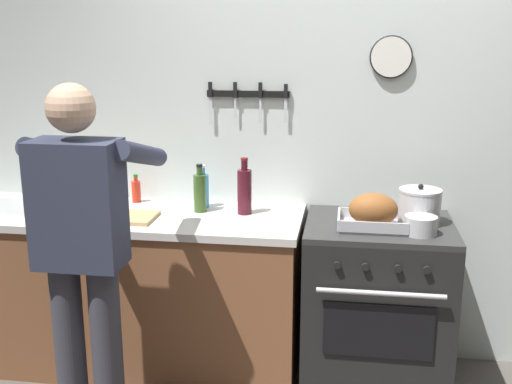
{
  "coord_description": "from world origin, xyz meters",
  "views": [
    {
      "loc": [
        0.04,
        -2.17,
        1.87
      ],
      "look_at": [
        -0.41,
        0.85,
        1.08
      ],
      "focal_mm": 44.04,
      "sensor_mm": 36.0,
      "label": 1
    }
  ],
  "objects_px": {
    "bottle_hot_sauce": "(136,191)",
    "bottle_dish_soap": "(203,190)",
    "saucepan": "(421,225)",
    "bottle_wine_red": "(244,191)",
    "stove": "(376,304)",
    "person_cook": "(83,244)",
    "roasting_pan": "(373,212)",
    "stock_pot": "(419,206)",
    "bottle_olive_oil": "(200,192)",
    "cutting_board": "(121,217)"
  },
  "relations": [
    {
      "from": "person_cook",
      "to": "saucepan",
      "type": "relative_size",
      "value": 10.56
    },
    {
      "from": "stove",
      "to": "saucepan",
      "type": "distance_m",
      "value": 0.55
    },
    {
      "from": "bottle_hot_sauce",
      "to": "bottle_wine_red",
      "type": "xyz_separation_m",
      "value": [
        0.66,
        -0.14,
        0.06
      ]
    },
    {
      "from": "bottle_hot_sauce",
      "to": "bottle_wine_red",
      "type": "distance_m",
      "value": 0.68
    },
    {
      "from": "bottle_olive_oil",
      "to": "saucepan",
      "type": "bearing_deg",
      "value": -11.24
    },
    {
      "from": "roasting_pan",
      "to": "stock_pot",
      "type": "distance_m",
      "value": 0.26
    },
    {
      "from": "person_cook",
      "to": "bottle_olive_oil",
      "type": "distance_m",
      "value": 0.83
    },
    {
      "from": "bottle_olive_oil",
      "to": "bottle_wine_red",
      "type": "xyz_separation_m",
      "value": [
        0.25,
        -0.0,
        0.02
      ]
    },
    {
      "from": "stove",
      "to": "bottle_hot_sauce",
      "type": "xyz_separation_m",
      "value": [
        -1.38,
        0.22,
        0.52
      ]
    },
    {
      "from": "person_cook",
      "to": "bottle_dish_soap",
      "type": "bearing_deg",
      "value": -24.6
    },
    {
      "from": "person_cook",
      "to": "stock_pot",
      "type": "xyz_separation_m",
      "value": [
        1.52,
        0.7,
        0.04
      ]
    },
    {
      "from": "bottle_wine_red",
      "to": "stove",
      "type": "bearing_deg",
      "value": -6.11
    },
    {
      "from": "stock_pot",
      "to": "person_cook",
      "type": "bearing_deg",
      "value": -155.41
    },
    {
      "from": "person_cook",
      "to": "saucepan",
      "type": "bearing_deg",
      "value": -73.03
    },
    {
      "from": "person_cook",
      "to": "bottle_dish_soap",
      "type": "relative_size",
      "value": 6.83
    },
    {
      "from": "cutting_board",
      "to": "bottle_hot_sauce",
      "type": "xyz_separation_m",
      "value": [
        -0.03,
        0.33,
        0.06
      ]
    },
    {
      "from": "bottle_wine_red",
      "to": "cutting_board",
      "type": "bearing_deg",
      "value": -163.34
    },
    {
      "from": "stove",
      "to": "roasting_pan",
      "type": "height_order",
      "value": "roasting_pan"
    },
    {
      "from": "bottle_hot_sauce",
      "to": "bottle_wine_red",
      "type": "bearing_deg",
      "value": -12.04
    },
    {
      "from": "bottle_wine_red",
      "to": "bottle_dish_soap",
      "type": "bearing_deg",
      "value": 160.07
    },
    {
      "from": "stock_pot",
      "to": "bottle_olive_oil",
      "type": "distance_m",
      "value": 1.17
    },
    {
      "from": "stove",
      "to": "bottle_hot_sauce",
      "type": "height_order",
      "value": "bottle_hot_sauce"
    },
    {
      "from": "roasting_pan",
      "to": "cutting_board",
      "type": "distance_m",
      "value": 1.31
    },
    {
      "from": "roasting_pan",
      "to": "bottle_wine_red",
      "type": "relative_size",
      "value": 1.14
    },
    {
      "from": "stove",
      "to": "bottle_dish_soap",
      "type": "distance_m",
      "value": 1.13
    },
    {
      "from": "bottle_dish_soap",
      "to": "bottle_hot_sauce",
      "type": "distance_m",
      "value": 0.41
    },
    {
      "from": "saucepan",
      "to": "bottle_dish_soap",
      "type": "bearing_deg",
      "value": 164.69
    },
    {
      "from": "stove",
      "to": "cutting_board",
      "type": "xyz_separation_m",
      "value": [
        -1.35,
        -0.11,
        0.46
      ]
    },
    {
      "from": "person_cook",
      "to": "bottle_wine_red",
      "type": "relative_size",
      "value": 5.37
    },
    {
      "from": "bottle_hot_sauce",
      "to": "stove",
      "type": "bearing_deg",
      "value": -8.97
    },
    {
      "from": "bottle_hot_sauce",
      "to": "bottle_dish_soap",
      "type": "bearing_deg",
      "value": -6.87
    },
    {
      "from": "stove",
      "to": "roasting_pan",
      "type": "relative_size",
      "value": 2.56
    },
    {
      "from": "bottle_olive_oil",
      "to": "bottle_wine_red",
      "type": "distance_m",
      "value": 0.25
    },
    {
      "from": "stove",
      "to": "stock_pot",
      "type": "height_order",
      "value": "stock_pot"
    },
    {
      "from": "saucepan",
      "to": "bottle_wine_red",
      "type": "relative_size",
      "value": 0.51
    },
    {
      "from": "bottle_hot_sauce",
      "to": "bottle_wine_red",
      "type": "height_order",
      "value": "bottle_wine_red"
    },
    {
      "from": "bottle_dish_soap",
      "to": "bottle_wine_red",
      "type": "bearing_deg",
      "value": -19.93
    },
    {
      "from": "stove",
      "to": "person_cook",
      "type": "height_order",
      "value": "person_cook"
    },
    {
      "from": "saucepan",
      "to": "stove",
      "type": "bearing_deg",
      "value": 141.41
    },
    {
      "from": "roasting_pan",
      "to": "bottle_dish_soap",
      "type": "height_order",
      "value": "bottle_dish_soap"
    },
    {
      "from": "bottle_dish_soap",
      "to": "bottle_olive_oil",
      "type": "xyz_separation_m",
      "value": [
        0.01,
        -0.09,
        0.01
      ]
    },
    {
      "from": "person_cook",
      "to": "bottle_hot_sauce",
      "type": "distance_m",
      "value": 0.89
    },
    {
      "from": "cutting_board",
      "to": "stove",
      "type": "bearing_deg",
      "value": 4.71
    },
    {
      "from": "stove",
      "to": "stock_pot",
      "type": "relative_size",
      "value": 4.12
    },
    {
      "from": "person_cook",
      "to": "bottle_olive_oil",
      "type": "xyz_separation_m",
      "value": [
        0.35,
        0.75,
        0.06
      ]
    },
    {
      "from": "stove",
      "to": "bottle_olive_oil",
      "type": "bearing_deg",
      "value": 175.23
    },
    {
      "from": "stove",
      "to": "bottle_wine_red",
      "type": "height_order",
      "value": "bottle_wine_red"
    },
    {
      "from": "bottle_hot_sauce",
      "to": "person_cook",
      "type": "bearing_deg",
      "value": -86.29
    },
    {
      "from": "cutting_board",
      "to": "bottle_dish_soap",
      "type": "relative_size",
      "value": 1.48
    },
    {
      "from": "person_cook",
      "to": "roasting_pan",
      "type": "xyz_separation_m",
      "value": [
        1.28,
        0.59,
        0.03
      ]
    }
  ]
}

